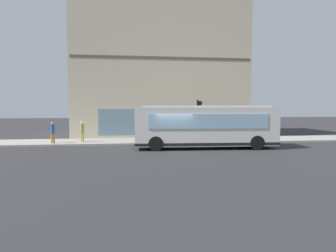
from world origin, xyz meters
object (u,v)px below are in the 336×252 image
at_px(traffic_light_near_corner, 199,112).
at_px(pedestrian_by_light_pole, 53,131).
at_px(pedestrian_near_building_entrance, 82,130).
at_px(city_bus_nearside, 205,127).
at_px(fire_hydrant, 187,136).
at_px(pedestrian_walking_along_curb, 227,128).

relative_size(traffic_light_near_corner, pedestrian_by_light_pole, 2.04).
bearing_deg(pedestrian_near_building_entrance, city_bus_nearside, -110.50).
xyz_separation_m(city_bus_nearside, pedestrian_by_light_pole, (2.79, 11.38, -0.44)).
bearing_deg(fire_hydrant, city_bus_nearside, -167.49).
height_order(city_bus_nearside, pedestrian_walking_along_curb, city_bus_nearside).
distance_m(pedestrian_walking_along_curb, pedestrian_near_building_entrance, 11.91).
height_order(pedestrian_walking_along_curb, pedestrian_near_building_entrance, pedestrian_walking_along_curb).
height_order(city_bus_nearside, fire_hydrant, city_bus_nearside).
xyz_separation_m(pedestrian_walking_along_curb, pedestrian_by_light_pole, (0.07, 13.98, -0.09)).
distance_m(fire_hydrant, pedestrian_by_light_pole, 10.69).
distance_m(traffic_light_near_corner, pedestrian_near_building_entrance, 9.59).
distance_m(traffic_light_near_corner, pedestrian_walking_along_curb, 2.79).
bearing_deg(pedestrian_walking_along_curb, pedestrian_by_light_pole, 89.70).
relative_size(traffic_light_near_corner, fire_hydrant, 4.62).
bearing_deg(pedestrian_by_light_pole, traffic_light_near_corner, -91.38).
xyz_separation_m(city_bus_nearside, pedestrian_walking_along_curb, (2.72, -2.60, -0.35)).
bearing_deg(pedestrian_by_light_pole, fire_hydrant, -87.79).
bearing_deg(pedestrian_walking_along_curb, pedestrian_near_building_entrance, 86.36).
relative_size(traffic_light_near_corner, pedestrian_walking_along_curb, 1.89).
distance_m(city_bus_nearside, traffic_light_near_corner, 2.70).
relative_size(pedestrian_walking_along_curb, pedestrian_near_building_entrance, 1.10).
distance_m(city_bus_nearside, fire_hydrant, 3.44).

